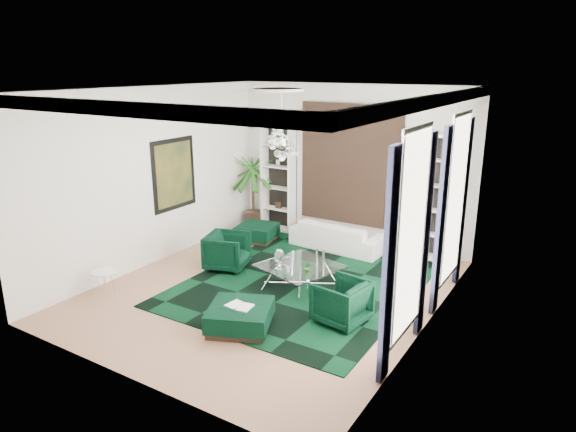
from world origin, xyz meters
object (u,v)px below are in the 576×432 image
Objects in this scene: ottoman_side at (257,233)px; palm at (253,180)px; armchair_right at (342,302)px; sofa at (338,236)px; armchair_left at (227,251)px; side_table at (105,283)px; coffee_table at (300,276)px; ottoman_front at (240,317)px.

ottoman_side is 0.35× the size of palm.
armchair_right is at bearing -39.56° from palm.
armchair_left is (-1.46, -2.34, 0.06)m from sofa.
coffee_table is at bearing 36.56° from side_table.
coffee_table is 1.34× the size of ottoman_front.
ottoman_front is (2.32, -3.81, 0.00)m from ottoman_side.
armchair_right is at bearing 17.63° from side_table.
sofa is 2.76m from armchair_left.
side_table is at bearing -88.85° from palm.
palm is at bearing 7.12° from armchair_left.
coffee_table is 4.28m from palm.
coffee_table is (1.81, -0.04, -0.16)m from armchair_left.
palm reaches higher than sofa.
sofa is at bearing 60.20° from side_table.
palm is at bearing -120.68° from armchair_right.
ottoman_front is 0.39× the size of palm.
palm reaches higher than side_table.
palm is at bearing -5.32° from sofa.
palm is (-1.27, 2.74, 0.89)m from armchair_left.
sofa is at bearing 98.44° from coffee_table.
armchair_right is 1.72× the size of side_table.
side_table is at bearing -63.49° from armchair_right.
palm is (-2.73, 0.40, 0.96)m from sofa.
side_table is 0.19× the size of palm.
side_table is at bearing 63.30° from sofa.
sofa reaches higher than ottoman_front.
coffee_table and side_table have the same top height.
side_table is (-1.17, -2.24, -0.16)m from armchair_left.
armchair_right is 0.92× the size of ottoman_side.
ottoman_front is at bearing -155.11° from armchair_left.
ottoman_side is (-1.98, -0.49, -0.13)m from sofa.
sofa is 2.05m from ottoman_side.
coffee_table is (0.35, -2.38, -0.10)m from sofa.
armchair_left is at bearing 178.88° from coffee_table.
ottoman_side is (-3.65, 2.73, -0.18)m from armchair_right.
palm is (-0.10, 4.99, 1.05)m from side_table.
side_table is at bearing -143.44° from coffee_table.
armchair_left is 3.15m from palm.
armchair_right is at bearing -32.84° from coffee_table.
ottoman_side is 0.89× the size of ottoman_front.
armchair_right is 4.56m from ottoman_side.
palm is at bearing 137.92° from coffee_table.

